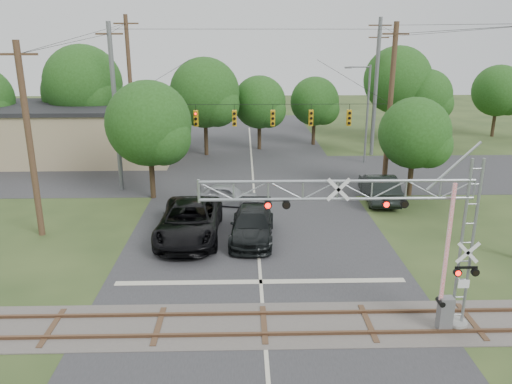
{
  "coord_description": "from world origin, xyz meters",
  "views": [
    {
      "loc": [
        -0.74,
        -14.6,
        10.52
      ],
      "look_at": [
        -0.16,
        7.5,
        3.62
      ],
      "focal_mm": 35.0,
      "sensor_mm": 36.0,
      "label": 1
    }
  ],
  "objects_px": {
    "crossing_gantry": "(388,228)",
    "commercial_building": "(61,132)",
    "sedan_silver": "(227,195)",
    "car_dark": "(252,225)",
    "pickup_black": "(190,221)",
    "traffic_signal_span": "(267,110)",
    "streetlight": "(366,109)"
  },
  "relations": [
    {
      "from": "commercial_building",
      "to": "car_dark",
      "type": "bearing_deg",
      "value": -49.78
    },
    {
      "from": "crossing_gantry",
      "to": "car_dark",
      "type": "xyz_separation_m",
      "value": [
        -4.62,
        8.89,
        -3.27
      ]
    },
    {
      "from": "pickup_black",
      "to": "streetlight",
      "type": "relative_size",
      "value": 0.85
    },
    {
      "from": "car_dark",
      "to": "commercial_building",
      "type": "distance_m",
      "value": 25.82
    },
    {
      "from": "sedan_silver",
      "to": "car_dark",
      "type": "bearing_deg",
      "value": -152.93
    },
    {
      "from": "streetlight",
      "to": "traffic_signal_span",
      "type": "bearing_deg",
      "value": -139.35
    },
    {
      "from": "streetlight",
      "to": "sedan_silver",
      "type": "bearing_deg",
      "value": -135.79
    },
    {
      "from": "traffic_signal_span",
      "to": "streetlight",
      "type": "height_order",
      "value": "traffic_signal_span"
    },
    {
      "from": "crossing_gantry",
      "to": "sedan_silver",
      "type": "distance_m",
      "value": 16.3
    },
    {
      "from": "crossing_gantry",
      "to": "pickup_black",
      "type": "bearing_deg",
      "value": 131.21
    },
    {
      "from": "crossing_gantry",
      "to": "traffic_signal_span",
      "type": "xyz_separation_m",
      "value": [
        -3.43,
        18.36,
        1.56
      ]
    },
    {
      "from": "commercial_building",
      "to": "streetlight",
      "type": "xyz_separation_m",
      "value": [
        26.72,
        -2.58,
        2.26
      ]
    },
    {
      "from": "traffic_signal_span",
      "to": "commercial_building",
      "type": "height_order",
      "value": "traffic_signal_span"
    },
    {
      "from": "pickup_black",
      "to": "sedan_silver",
      "type": "height_order",
      "value": "pickup_black"
    },
    {
      "from": "crossing_gantry",
      "to": "sedan_silver",
      "type": "xyz_separation_m",
      "value": [
        -6.14,
        14.72,
        -3.39
      ]
    },
    {
      "from": "commercial_building",
      "to": "pickup_black",
      "type": "bearing_deg",
      "value": -55.67
    },
    {
      "from": "pickup_black",
      "to": "commercial_building",
      "type": "bearing_deg",
      "value": 125.56
    },
    {
      "from": "traffic_signal_span",
      "to": "sedan_silver",
      "type": "distance_m",
      "value": 6.71
    },
    {
      "from": "crossing_gantry",
      "to": "car_dark",
      "type": "height_order",
      "value": "crossing_gantry"
    },
    {
      "from": "pickup_black",
      "to": "car_dark",
      "type": "relative_size",
      "value": 1.27
    },
    {
      "from": "commercial_building",
      "to": "sedan_silver",
      "type": "bearing_deg",
      "value": -42.39
    },
    {
      "from": "commercial_building",
      "to": "streetlight",
      "type": "height_order",
      "value": "streetlight"
    },
    {
      "from": "car_dark",
      "to": "sedan_silver",
      "type": "xyz_separation_m",
      "value": [
        -1.52,
        5.82,
        -0.12
      ]
    },
    {
      "from": "car_dark",
      "to": "sedan_silver",
      "type": "distance_m",
      "value": 6.02
    },
    {
      "from": "crossing_gantry",
      "to": "commercial_building",
      "type": "height_order",
      "value": "crossing_gantry"
    },
    {
      "from": "pickup_black",
      "to": "car_dark",
      "type": "bearing_deg",
      "value": -3.52
    },
    {
      "from": "commercial_building",
      "to": "traffic_signal_span",
      "type": "bearing_deg",
      "value": -29.74
    },
    {
      "from": "crossing_gantry",
      "to": "pickup_black",
      "type": "height_order",
      "value": "crossing_gantry"
    },
    {
      "from": "car_dark",
      "to": "streetlight",
      "type": "relative_size",
      "value": 0.67
    },
    {
      "from": "traffic_signal_span",
      "to": "car_dark",
      "type": "bearing_deg",
      "value": -97.17
    },
    {
      "from": "traffic_signal_span",
      "to": "streetlight",
      "type": "relative_size",
      "value": 2.33
    },
    {
      "from": "crossing_gantry",
      "to": "car_dark",
      "type": "distance_m",
      "value": 10.54
    }
  ]
}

